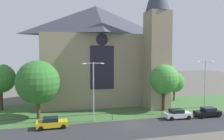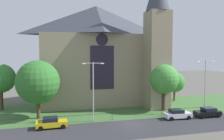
{
  "view_description": "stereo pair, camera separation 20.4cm",
  "coord_description": "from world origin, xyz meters",
  "px_view_note": "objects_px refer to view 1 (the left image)",
  "views": [
    {
      "loc": [
        -10.99,
        -31.32,
        10.3
      ],
      "look_at": [
        -0.91,
        8.0,
        7.35
      ],
      "focal_mm": 36.96,
      "sensor_mm": 36.0,
      "label": 1
    },
    {
      "loc": [
        -10.79,
        -31.37,
        10.3
      ],
      "look_at": [
        -0.91,
        8.0,
        7.35
      ],
      "focal_mm": 36.96,
      "sensor_mm": 36.0,
      "label": 2
    }
  ],
  "objects_px": {
    "tree_right_near": "(164,79)",
    "parked_car_white": "(177,114)",
    "tree_left_near": "(38,82)",
    "parked_car_black": "(208,112)",
    "streetlamp_far": "(205,80)",
    "tree_left_far": "(1,79)",
    "tree_right_far": "(174,82)",
    "parked_car_yellow": "(52,123)",
    "streetlamp_near": "(93,84)",
    "church_building": "(100,53)"
  },
  "relations": [
    {
      "from": "tree_left_far",
      "to": "parked_car_black",
      "type": "xyz_separation_m",
      "value": [
        33.5,
        -13.26,
        -4.99
      ]
    },
    {
      "from": "tree_right_near",
      "to": "parked_car_yellow",
      "type": "distance_m",
      "value": 20.76
    },
    {
      "from": "parked_car_black",
      "to": "parked_car_white",
      "type": "bearing_deg",
      "value": -2.87
    },
    {
      "from": "parked_car_yellow",
      "to": "streetlamp_far",
      "type": "bearing_deg",
      "value": 1.12
    },
    {
      "from": "streetlamp_near",
      "to": "parked_car_black",
      "type": "bearing_deg",
      "value": -5.79
    },
    {
      "from": "church_building",
      "to": "tree_right_far",
      "type": "height_order",
      "value": "church_building"
    },
    {
      "from": "tree_left_far",
      "to": "streetlamp_far",
      "type": "distance_m",
      "value": 36.07
    },
    {
      "from": "church_building",
      "to": "tree_left_far",
      "type": "relative_size",
      "value": 3.09
    },
    {
      "from": "tree_left_near",
      "to": "parked_car_black",
      "type": "distance_m",
      "value": 27.68
    },
    {
      "from": "tree_left_far",
      "to": "streetlamp_far",
      "type": "height_order",
      "value": "streetlamp_far"
    },
    {
      "from": "parked_car_yellow",
      "to": "parked_car_black",
      "type": "relative_size",
      "value": 1.01
    },
    {
      "from": "tree_left_far",
      "to": "streetlamp_near",
      "type": "xyz_separation_m",
      "value": [
        15.03,
        -11.38,
        -0.07
      ]
    },
    {
      "from": "streetlamp_far",
      "to": "parked_car_white",
      "type": "height_order",
      "value": "streetlamp_far"
    },
    {
      "from": "parked_car_yellow",
      "to": "tree_left_far",
      "type": "bearing_deg",
      "value": 122.41
    },
    {
      "from": "tree_left_near",
      "to": "streetlamp_far",
      "type": "bearing_deg",
      "value": -8.04
    },
    {
      "from": "tree_right_near",
      "to": "parked_car_black",
      "type": "relative_size",
      "value": 1.98
    },
    {
      "from": "tree_left_far",
      "to": "tree_right_far",
      "type": "bearing_deg",
      "value": -0.8
    },
    {
      "from": "streetlamp_near",
      "to": "church_building",
      "type": "bearing_deg",
      "value": 74.1
    },
    {
      "from": "tree_right_near",
      "to": "tree_left_near",
      "type": "bearing_deg",
      "value": 179.46
    },
    {
      "from": "tree_left_near",
      "to": "tree_right_near",
      "type": "xyz_separation_m",
      "value": [
        21.52,
        -0.2,
        -0.08
      ]
    },
    {
      "from": "streetlamp_near",
      "to": "tree_left_near",
      "type": "bearing_deg",
      "value": 154.64
    },
    {
      "from": "tree_left_near",
      "to": "tree_right_near",
      "type": "distance_m",
      "value": 21.52
    },
    {
      "from": "church_building",
      "to": "streetlamp_far",
      "type": "bearing_deg",
      "value": -40.12
    },
    {
      "from": "tree_left_near",
      "to": "streetlamp_near",
      "type": "relative_size",
      "value": 1.02
    },
    {
      "from": "streetlamp_near",
      "to": "parked_car_white",
      "type": "relative_size",
      "value": 2.12
    },
    {
      "from": "tree_right_far",
      "to": "parked_car_black",
      "type": "relative_size",
      "value": 1.48
    },
    {
      "from": "tree_left_near",
      "to": "tree_right_near",
      "type": "bearing_deg",
      "value": -0.54
    },
    {
      "from": "church_building",
      "to": "streetlamp_far",
      "type": "distance_m",
      "value": 20.74
    },
    {
      "from": "streetlamp_far",
      "to": "parked_car_yellow",
      "type": "bearing_deg",
      "value": -176.6
    },
    {
      "from": "parked_car_black",
      "to": "tree_right_far",
      "type": "bearing_deg",
      "value": -95.69
    },
    {
      "from": "tree_left_far",
      "to": "tree_right_far",
      "type": "xyz_separation_m",
      "value": [
        34.61,
        -0.48,
        -1.69
      ]
    },
    {
      "from": "tree_right_far",
      "to": "tree_left_near",
      "type": "relative_size",
      "value": 0.68
    },
    {
      "from": "church_building",
      "to": "tree_left_far",
      "type": "distance_m",
      "value": 19.36
    },
    {
      "from": "church_building",
      "to": "tree_left_near",
      "type": "bearing_deg",
      "value": -142.25
    },
    {
      "from": "parked_car_black",
      "to": "streetlamp_far",
      "type": "bearing_deg",
      "value": -111.94
    },
    {
      "from": "parked_car_yellow",
      "to": "parked_car_black",
      "type": "bearing_deg",
      "value": -3.14
    },
    {
      "from": "tree_left_near",
      "to": "streetlamp_far",
      "type": "height_order",
      "value": "tree_left_near"
    },
    {
      "from": "tree_right_far",
      "to": "streetlamp_far",
      "type": "height_order",
      "value": "streetlamp_far"
    },
    {
      "from": "streetlamp_far",
      "to": "parked_car_black",
      "type": "bearing_deg",
      "value": -111.21
    },
    {
      "from": "tree_right_near",
      "to": "parked_car_white",
      "type": "xyz_separation_m",
      "value": [
        -0.28,
        -5.33,
        -4.96
      ]
    },
    {
      "from": "tree_right_near",
      "to": "tree_right_far",
      "type": "bearing_deg",
      "value": 49.43
    },
    {
      "from": "church_building",
      "to": "tree_right_far",
      "type": "bearing_deg",
      "value": -7.68
    },
    {
      "from": "tree_left_far",
      "to": "tree_left_near",
      "type": "distance_m",
      "value": 10.2
    },
    {
      "from": "tree_left_far",
      "to": "parked_car_black",
      "type": "bearing_deg",
      "value": -21.59
    },
    {
      "from": "tree_left_near",
      "to": "church_building",
      "type": "bearing_deg",
      "value": 37.75
    },
    {
      "from": "tree_left_far",
      "to": "parked_car_black",
      "type": "height_order",
      "value": "tree_left_far"
    },
    {
      "from": "church_building",
      "to": "streetlamp_near",
      "type": "distance_m",
      "value": 14.32
    },
    {
      "from": "streetlamp_near",
      "to": "parked_car_yellow",
      "type": "height_order",
      "value": "streetlamp_near"
    },
    {
      "from": "church_building",
      "to": "parked_car_yellow",
      "type": "height_order",
      "value": "church_building"
    },
    {
      "from": "parked_car_yellow",
      "to": "streetlamp_near",
      "type": "bearing_deg",
      "value": 11.53
    }
  ]
}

